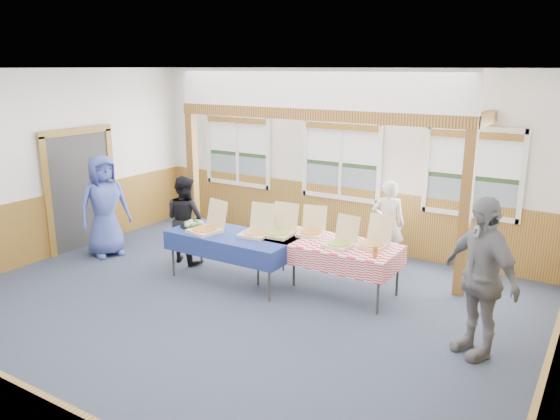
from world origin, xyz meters
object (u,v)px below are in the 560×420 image
object	(u,v)px
table_right	(327,245)
woman_white	(388,224)
person_grey	(480,277)
man_blue	(104,206)
woman_black	(185,219)
table_left	(232,237)

from	to	relation	value
table_right	woman_white	bearing A→B (deg)	73.07
person_grey	man_blue	bearing A→B (deg)	-144.65
woman_black	person_grey	world-z (taller)	person_grey
woman_black	man_blue	bearing A→B (deg)	27.72
table_right	table_left	bearing A→B (deg)	-163.82
table_right	woman_white	distance (m)	1.47
person_grey	table_left	bearing A→B (deg)	-148.16
woman_white	man_blue	size ratio (longest dim) A/B	0.82
woman_white	person_grey	xyz separation A→B (m)	(1.91, -2.14, 0.20)
table_left	woman_white	xyz separation A→B (m)	(1.79, 1.86, 0.03)
table_left	person_grey	size ratio (longest dim) A/B	1.16
table_right	woman_black	world-z (taller)	woman_black
table_left	woman_black	world-z (taller)	woman_black
table_left	person_grey	bearing A→B (deg)	16.27
man_blue	woman_white	bearing A→B (deg)	-45.41
woman_black	person_grey	bearing A→B (deg)	-178.39
table_left	woman_black	distance (m)	1.23
woman_black	person_grey	size ratio (longest dim) A/B	0.79
table_right	woman_white	size ratio (longest dim) A/B	1.46
woman_white	woman_black	xyz separation A→B (m)	(-2.98, -1.56, 0.01)
table_left	table_right	distance (m)	1.46
table_right	man_blue	size ratio (longest dim) A/B	1.20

